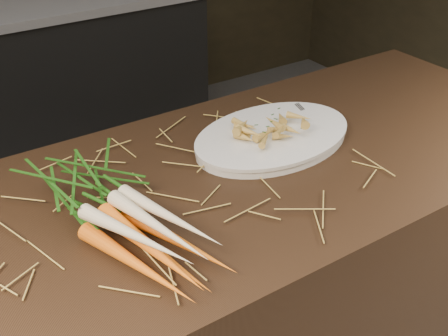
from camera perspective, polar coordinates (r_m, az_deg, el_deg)
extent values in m
cube|color=black|center=(3.07, -19.31, 7.51)|extent=(1.80, 0.60, 0.80)
cube|color=#99999E|center=(2.93, -20.79, 14.97)|extent=(1.82, 0.62, 0.04)
cone|color=orange|center=(1.00, -8.85, -9.65)|extent=(0.11, 0.29, 0.04)
cone|color=orange|center=(1.02, -6.81, -8.46)|extent=(0.09, 0.29, 0.04)
cone|color=orange|center=(1.05, -4.86, -7.32)|extent=(0.12, 0.28, 0.04)
cone|color=orange|center=(0.99, -7.54, -8.03)|extent=(0.08, 0.29, 0.04)
cone|color=beige|center=(0.98, -9.00, -6.83)|extent=(0.12, 0.26, 0.04)
cone|color=beige|center=(0.99, -6.78, -5.89)|extent=(0.08, 0.27, 0.04)
cone|color=beige|center=(1.02, -5.59, -4.93)|extent=(0.09, 0.27, 0.05)
ellipsoid|color=#2B711A|center=(1.17, -14.65, -1.58)|extent=(0.22, 0.28, 0.09)
cube|color=silver|center=(1.46, 9.88, 4.93)|extent=(0.06, 0.16, 0.00)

